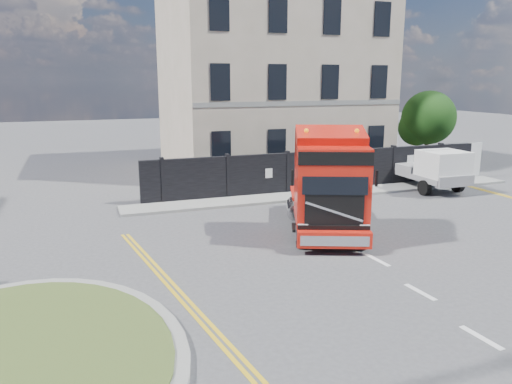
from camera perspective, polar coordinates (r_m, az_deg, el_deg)
name	(u,v)px	position (r m, az deg, el deg)	size (l,w,h in m)	color
ground	(284,268)	(14.87, 3.22, -8.66)	(120.00, 120.00, 0.00)	#424244
traffic_island	(10,364)	(11.17, -26.26, -17.22)	(6.80, 6.80, 0.17)	gray
hoarding_fence	(334,170)	(25.22, 8.89, 2.47)	(18.80, 0.25, 2.00)	black
georgian_building	(269,74)	(31.40, 1.52, 13.35)	(12.30, 10.30, 12.80)	#C5B39D
tree	(426,120)	(31.88, 18.81, 7.78)	(3.20, 3.20, 4.80)	#382619
pavement_far	(332,193)	(24.37, 8.70, -0.13)	(20.00, 1.60, 0.12)	gray
truck	(328,189)	(17.61, 8.28, 0.31)	(4.49, 6.64, 3.73)	black
flatbed_pickup	(434,169)	(26.13, 19.70, 2.51)	(2.24, 5.04, 2.09)	gray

